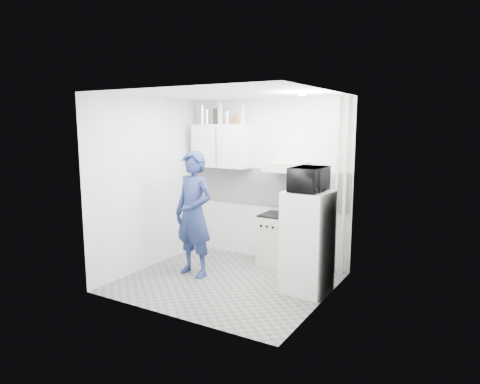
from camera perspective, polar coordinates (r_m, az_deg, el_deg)
The scene contains 24 objects.
floor at distance 6.18m, azimuth -1.83°, elevation -11.88°, with size 2.80×2.80×0.00m, color slate.
ceiling at distance 5.78m, azimuth -1.96°, elevation 12.95°, with size 2.80×2.80×0.00m, color white.
wall_back at distance 6.92m, azimuth 3.64°, elevation 1.51°, with size 2.80×2.80×0.00m, color white.
wall_left at distance 6.69m, azimuth -12.10°, elevation 1.06°, with size 2.60×2.60×0.00m, color white.
wall_right at distance 5.24m, azimuth 11.18°, elevation -1.09°, with size 2.60×2.60×0.00m, color white.
person at distance 6.25m, azimuth -6.19°, elevation -2.92°, with size 0.67×0.44×1.83m, color navy.
stove at distance 6.75m, azimuth 4.95°, elevation -6.52°, with size 0.50×0.50×0.80m, color #BEB49E.
fridge at distance 5.71m, azimuth 8.97°, elevation -6.61°, with size 0.56×0.56×1.35m, color silver.
stove_top at distance 6.65m, azimuth 5.00°, elevation -3.08°, with size 0.48×0.48×0.03m, color black.
saucepan at distance 6.66m, azimuth 5.81°, elevation -2.55°, with size 0.16×0.16×0.09m, color silver.
microwave at distance 5.55m, azimuth 9.19°, elevation 1.70°, with size 0.39×0.57×0.32m, color black.
bottle_a at distance 7.30m, azimuth -5.07°, elevation 10.23°, with size 0.07×0.07×0.32m, color silver.
bottle_b at distance 7.24m, azimuth -4.45°, elevation 9.95°, with size 0.06×0.06×0.24m, color silver.
bottle_c at distance 7.15m, azimuth -3.36°, elevation 10.03°, with size 0.06×0.06×0.26m, color black.
bottle_d at distance 7.09m, azimuth -2.61°, elevation 10.44°, with size 0.08×0.08×0.36m, color #B2B7BC.
canister_a at distance 7.03m, azimuth -1.75°, elevation 9.85°, with size 0.08×0.08×0.21m, color silver.
canister_b at distance 6.95m, azimuth -0.69°, elevation 9.60°, with size 0.08×0.08×0.14m, color brown.
bottle_e at distance 6.87m, azimuth 0.44°, elevation 10.32°, with size 0.08×0.08×0.31m, color #B2B7BC.
upper_cabinet at distance 7.09m, azimuth -2.41°, elevation 6.17°, with size 1.00×0.35×0.70m, color silver.
range_hood at distance 6.47m, azimuth 6.23°, elevation 3.36°, with size 0.60×0.50×0.14m, color #BEB49E.
backsplash at distance 6.92m, azimuth 3.57°, elevation 0.68°, with size 2.74×0.03×0.60m, color white.
pipe_a at distance 6.37m, azimuth 13.81°, elevation 0.61°, with size 0.05×0.05×2.60m, color #BEB49E.
pipe_b at distance 6.40m, azimuth 12.78°, elevation 0.69°, with size 0.04×0.04×2.60m, color #BEB49E.
ceiling_spot_fixture at distance 5.50m, azimuth 8.27°, elevation 12.75°, with size 0.10×0.10×0.02m, color white.
Camera 1 is at (3.08, -4.88, 2.21)m, focal length 32.00 mm.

